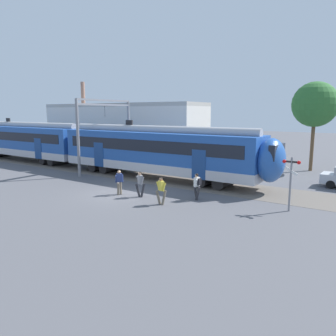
{
  "coord_description": "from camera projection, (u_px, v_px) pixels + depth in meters",
  "views": [
    {
      "loc": [
        14.69,
        -15.78,
        5.37
      ],
      "look_at": [
        2.26,
        2.59,
        1.6
      ],
      "focal_mm": 35.0,
      "sensor_mm": 36.0,
      "label": 1
    }
  ],
  "objects": [
    {
      "name": "street_tree_right",
      "position": [
        315.0,
        105.0,
        29.55
      ],
      "size": [
        4.07,
        4.07,
        8.13
      ],
      "color": "brown",
      "rests_on": "ground"
    },
    {
      "name": "pedestrian_white",
      "position": [
        197.0,
        184.0,
        20.24
      ],
      "size": [
        0.63,
        0.56,
        1.67
      ],
      "color": "#28282D",
      "rests_on": "ground"
    },
    {
      "name": "track_bed",
      "position": [
        68.0,
        166.0,
        33.34
      ],
      "size": [
        80.0,
        4.4,
        0.01
      ],
      "primitive_type": "cube",
      "color": "#605951",
      "rests_on": "ground"
    },
    {
      "name": "commuter_train",
      "position": [
        84.0,
        145.0,
        31.59
      ],
      "size": [
        38.05,
        3.07,
        4.73
      ],
      "color": "silver",
      "rests_on": "ground"
    },
    {
      "name": "pedestrian_navy",
      "position": [
        119.0,
        180.0,
        21.54
      ],
      "size": [
        0.5,
        0.68,
        1.67
      ],
      "color": "#6B6051",
      "rests_on": "ground"
    },
    {
      "name": "background_building",
      "position": [
        121.0,
        131.0,
        38.88
      ],
      "size": [
        21.1,
        5.0,
        9.2
      ],
      "color": "beige",
      "rests_on": "ground"
    },
    {
      "name": "ground_plane",
      "position": [
        118.0,
        194.0,
        21.9
      ],
      "size": [
        160.0,
        160.0,
        0.0
      ],
      "primitive_type": "plane",
      "color": "#515156"
    },
    {
      "name": "pedestrian_grey",
      "position": [
        140.0,
        182.0,
        20.93
      ],
      "size": [
        0.67,
        0.51,
        1.67
      ],
      "color": "#28282D",
      "rests_on": "ground"
    },
    {
      "name": "catenary_gantry",
      "position": [
        105.0,
        124.0,
        29.62
      ],
      "size": [
        0.24,
        6.64,
        6.53
      ],
      "color": "gray",
      "rests_on": "ground"
    },
    {
      "name": "pedestrian_yellow",
      "position": [
        161.0,
        189.0,
        19.18
      ],
      "size": [
        0.65,
        0.56,
        1.67
      ],
      "color": "#6B6051",
      "rests_on": "ground"
    },
    {
      "name": "crossing_signal",
      "position": [
        291.0,
        175.0,
        17.71
      ],
      "size": [
        0.96,
        0.22,
        3.0
      ],
      "color": "gray",
      "rests_on": "ground"
    }
  ]
}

